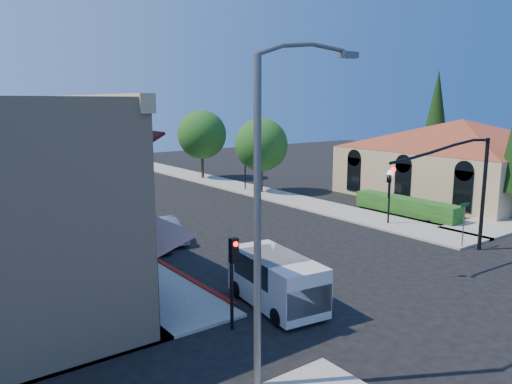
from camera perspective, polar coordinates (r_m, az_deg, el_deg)
ground at (r=22.34m, az=17.17°, el=-10.76°), size 120.00×120.00×0.00m
sidewalk_left at (r=40.74m, az=-24.09°, el=-1.64°), size 3.50×50.00×0.12m
sidewalk_right at (r=47.50m, az=-3.09°, el=0.84°), size 3.50×50.00×0.12m
curb_red_strip at (r=23.86m, az=-9.35°, el=-9.06°), size 0.25×10.00×0.06m
mission_building at (r=45.81m, az=22.27°, el=4.39°), size 30.12×30.12×6.40m
hedge at (r=36.52m, az=16.76°, el=-2.57°), size 1.40×8.00×1.10m
conifer_far at (r=54.21m, az=19.90°, el=8.11°), size 3.20×3.20×11.00m
street_tree_a at (r=42.96m, az=0.61°, el=5.41°), size 4.56×4.56×6.48m
street_tree_b at (r=51.24m, az=-6.20°, el=6.53°), size 4.94×4.94×7.02m
signal_mast_arm at (r=26.91m, az=22.51°, el=1.47°), size 8.01×0.39×6.00m
secondary_signal at (r=17.19m, az=-2.65°, el=-8.50°), size 0.28×0.42×3.32m
cobra_streetlight at (r=13.09m, az=1.40°, el=-1.08°), size 3.60×0.25×9.31m
street_name_sign at (r=29.07m, az=22.68°, el=-2.73°), size 0.80×0.06×2.50m
lamppost_left_near at (r=22.45m, az=-13.18°, el=-3.15°), size 0.44×0.44×3.57m
lamppost_left_far at (r=35.54m, az=-22.23°, el=1.25°), size 0.44×0.44×3.57m
lamppost_right_near at (r=32.92m, az=15.05°, el=1.00°), size 0.44×0.44×3.57m
lamppost_right_far at (r=44.53m, az=-1.26°, el=3.70°), size 0.44×0.44×3.57m
white_van at (r=19.50m, az=2.39°, el=-9.79°), size 2.51×4.73×2.00m
parked_car_a at (r=27.43m, az=-11.93°, el=-5.31°), size 1.70×3.52×1.16m
parked_car_b at (r=28.84m, az=-10.29°, el=-4.31°), size 1.85×4.13×1.32m
parked_car_c at (r=34.65m, az=-17.49°, el=-2.12°), size 2.57×4.97×1.38m
parked_car_d at (r=46.00m, az=-22.43°, el=0.46°), size 2.52×4.65×1.24m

